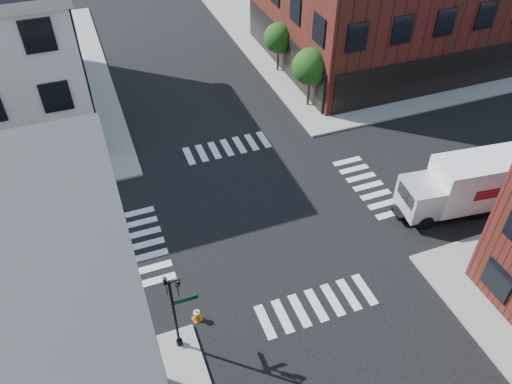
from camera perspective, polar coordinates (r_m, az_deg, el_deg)
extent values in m
plane|color=black|center=(29.39, 0.94, -2.44)|extent=(120.00, 120.00, 0.00)
cube|color=gray|center=(53.92, 14.32, 17.95)|extent=(30.00, 30.00, 0.15)
cylinder|color=black|center=(38.72, 5.97, 10.89)|extent=(0.18, 0.18, 1.47)
cylinder|color=black|center=(38.36, 6.05, 11.84)|extent=(0.12, 0.12, 1.47)
sphere|color=#17380F|center=(37.57, 6.23, 14.07)|extent=(2.69, 2.69, 2.69)
sphere|color=#17380F|center=(37.85, 6.59, 13.32)|extent=(1.85, 1.85, 1.85)
cylinder|color=black|center=(43.53, 2.49, 14.57)|extent=(0.18, 0.18, 1.33)
cylinder|color=black|center=(43.24, 2.52, 15.36)|extent=(0.12, 0.12, 1.33)
sphere|color=#17380F|center=(42.60, 2.58, 17.20)|extent=(2.43, 2.43, 2.43)
sphere|color=#17380F|center=(42.81, 2.94, 16.59)|extent=(1.67, 1.67, 1.67)
cylinder|color=black|center=(22.16, -9.27, -13.80)|extent=(0.12, 0.12, 4.60)
cylinder|color=black|center=(23.81, -8.74, -16.57)|extent=(0.28, 0.28, 0.30)
cube|color=#053819|center=(21.52, -8.07, -12.12)|extent=(1.10, 0.03, 0.22)
cube|color=#053819|center=(21.62, -9.94, -10.98)|extent=(0.03, 1.10, 0.22)
imported|color=black|center=(20.97, -8.87, -10.82)|extent=(0.22, 0.18, 1.10)
imported|color=black|center=(21.10, -10.24, -10.62)|extent=(0.18, 0.22, 1.10)
cube|color=silver|center=(31.27, 24.18, 1.24)|extent=(5.77, 3.01, 2.96)
cube|color=maroon|center=(30.58, 25.36, -0.18)|extent=(2.09, 0.28, 0.67)
cube|color=maroon|center=(31.99, 23.05, 2.60)|extent=(2.09, 0.28, 0.67)
cube|color=#B5B5B8|center=(29.70, 18.23, -0.57)|extent=(2.16, 2.50, 1.91)
cube|color=black|center=(29.06, 16.82, -0.38)|extent=(0.31, 1.81, 0.86)
cube|color=black|center=(31.57, 21.75, -1.19)|extent=(7.69, 1.84, 0.24)
cylinder|color=black|center=(29.75, 18.72, -3.26)|extent=(0.99, 0.44, 0.95)
cylinder|color=black|center=(30.95, 17.00, -0.76)|extent=(0.99, 0.44, 0.95)
cylinder|color=black|center=(31.52, 24.10, -2.08)|extent=(0.99, 0.44, 0.95)
cylinder|color=black|center=(32.66, 22.27, 0.24)|extent=(0.99, 0.44, 0.95)
cylinder|color=black|center=(33.94, 25.48, 0.85)|extent=(0.99, 0.44, 0.95)
cube|color=orange|center=(24.74, -6.73, -14.19)|extent=(0.52, 0.52, 0.05)
cone|color=orange|center=(24.43, -6.80, -13.69)|extent=(0.49, 0.49, 0.80)
cylinder|color=white|center=(24.34, -6.82, -13.53)|extent=(0.31, 0.31, 0.09)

